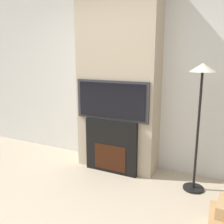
% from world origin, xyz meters
% --- Properties ---
extents(wall_back, '(6.00, 0.06, 2.70)m').
position_xyz_m(wall_back, '(0.00, 2.03, 1.35)').
color(wall_back, silver).
rests_on(wall_back, ground_plane).
extents(chimney_breast, '(1.18, 0.41, 2.70)m').
position_xyz_m(chimney_breast, '(0.00, 1.80, 1.35)').
color(chimney_breast, tan).
rests_on(chimney_breast, ground_plane).
extents(fireplace, '(0.79, 0.15, 0.79)m').
position_xyz_m(fireplace, '(0.00, 1.59, 0.39)').
color(fireplace, black).
rests_on(fireplace, ground_plane).
extents(television, '(1.09, 0.07, 0.56)m').
position_xyz_m(television, '(0.00, 1.59, 1.06)').
color(television, '#2D2D33').
rests_on(television, fireplace).
extents(floor_lamp, '(0.30, 0.30, 1.59)m').
position_xyz_m(floor_lamp, '(1.17, 1.58, 1.24)').
color(floor_lamp, black).
rests_on(floor_lamp, ground_plane).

